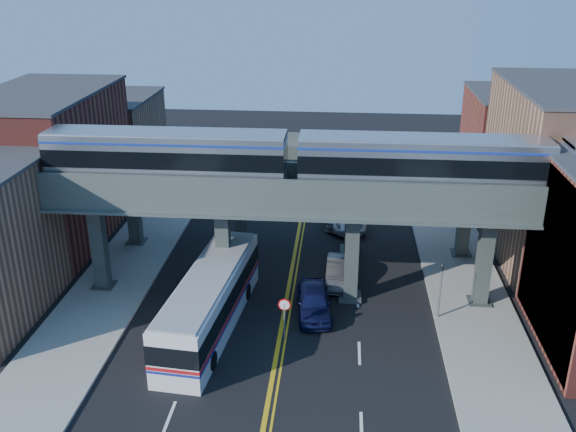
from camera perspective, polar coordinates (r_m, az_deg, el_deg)
name	(u,v)px	position (r m, az deg, el deg)	size (l,w,h in m)	color
ground	(274,371)	(34.50, -1.29, -13.59)	(120.00, 120.00, 0.00)	black
sidewalk_west	(122,273)	(45.26, -14.57, -4.94)	(5.00, 70.00, 0.16)	gray
sidewalk_east	(465,287)	(43.62, 15.47, -6.12)	(5.00, 70.00, 0.16)	gray
building_west_b	(49,168)	(51.04, -20.46, 4.05)	(8.00, 14.00, 11.00)	maroon
building_west_c	(111,141)	(62.92, -15.46, 6.49)	(8.00, 10.00, 8.00)	#98694E
building_east_b	(562,175)	(48.53, 23.18, 3.38)	(8.00, 14.00, 12.00)	#98694E
building_east_c	(514,145)	(60.89, 19.48, 5.99)	(8.00, 10.00, 9.00)	maroon
mural_panel	(551,266)	(37.14, 22.36, -4.14)	(0.10, 9.50, 9.50)	teal
elevated_viaduct_near	(287,201)	(38.47, -0.09, 1.33)	(52.00, 3.60, 7.40)	#38413E
elevated_viaduct_far	(296,166)	(45.06, 0.70, 4.48)	(52.00, 3.60, 7.40)	#38413E
transit_train	(422,162)	(37.76, 11.87, 4.73)	(44.26, 2.77, 3.23)	black
stop_sign	(285,312)	(36.01, -0.31, -8.56)	(0.76, 0.09, 2.63)	slate
traffic_signal	(441,285)	(38.71, 13.41, -5.97)	(0.15, 0.18, 4.10)	slate
transit_bus	(210,301)	(37.50, -6.95, -7.54)	(4.00, 12.87, 3.26)	silver
car_lane_a	(314,301)	(38.94, 2.31, -7.59)	(1.98, 4.93, 1.68)	#10143D
car_lane_b	(339,272)	(42.63, 4.55, -4.96)	(1.63, 4.67, 1.54)	#323235
car_lane_c	(348,217)	(51.43, 5.32, -0.07)	(2.58, 5.59, 1.55)	white
car_lane_d	(340,212)	(52.19, 4.61, 0.36)	(2.32, 5.72, 1.66)	#A3A3A8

